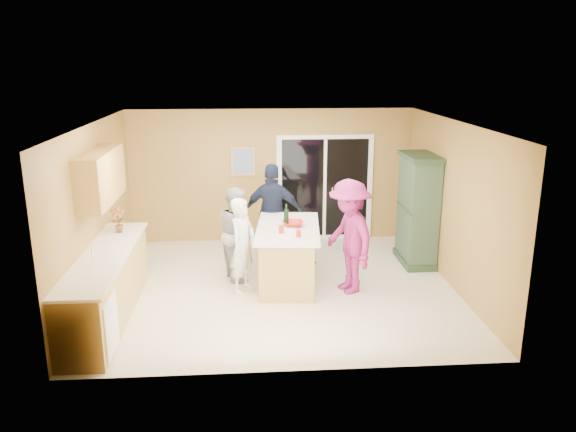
{
  "coord_description": "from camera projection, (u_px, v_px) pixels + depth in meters",
  "views": [
    {
      "loc": [
        -0.46,
        -8.29,
        3.5
      ],
      "look_at": [
        0.15,
        0.1,
        1.15
      ],
      "focal_mm": 35.0,
      "sensor_mm": 36.0,
      "label": 1
    }
  ],
  "objects": [
    {
      "name": "tumbler_near",
      "position": [
        281.0,
        230.0,
        8.55
      ],
      "size": [
        0.08,
        0.08,
        0.11
      ],
      "primitive_type": "cylinder",
      "rotation": [
        0.0,
        0.0,
        -0.04
      ],
      "color": "#A72012",
      "rests_on": "kitchen_island"
    },
    {
      "name": "white_plate",
      "position": [
        289.0,
        227.0,
        8.81
      ],
      "size": [
        0.28,
        0.28,
        0.02
      ],
      "primitive_type": "cylinder",
      "rotation": [
        0.0,
        0.0,
        0.18
      ],
      "color": "white",
      "rests_on": "kitchen_island"
    },
    {
      "name": "tumbler_far",
      "position": [
        299.0,
        233.0,
        8.37
      ],
      "size": [
        0.09,
        0.09,
        0.1
      ],
      "primitive_type": "cylinder",
      "rotation": [
        0.0,
        0.0,
        -0.31
      ],
      "color": "#A72012",
      "rests_on": "kitchen_island"
    },
    {
      "name": "wall_back",
      "position": [
        271.0,
        176.0,
        10.99
      ],
      "size": [
        5.5,
        0.1,
        2.6
      ],
      "primitive_type": "cube",
      "color": "tan",
      "rests_on": "ground"
    },
    {
      "name": "left_cabinet_run",
      "position": [
        104.0,
        291.0,
        7.63
      ],
      "size": [
        0.65,
        3.05,
        1.24
      ],
      "color": "tan",
      "rests_on": "floor"
    },
    {
      "name": "green_hutch",
      "position": [
        418.0,
        211.0,
        9.8
      ],
      "size": [
        0.56,
        1.06,
        1.95
      ],
      "color": "#243A25",
      "rests_on": "floor"
    },
    {
      "name": "floor",
      "position": [
        279.0,
        287.0,
        8.94
      ],
      "size": [
        5.5,
        5.5,
        0.0
      ],
      "primitive_type": "plane",
      "color": "beige",
      "rests_on": "ground"
    },
    {
      "name": "woman_grey",
      "position": [
        237.0,
        233.0,
        9.18
      ],
      "size": [
        0.77,
        0.88,
        1.53
      ],
      "primitive_type": "imported",
      "rotation": [
        0.0,
        0.0,
        1.86
      ],
      "color": "#A3A3A6",
      "rests_on": "floor"
    },
    {
      "name": "sliding_door",
      "position": [
        325.0,
        188.0,
        11.1
      ],
      "size": [
        1.9,
        0.07,
        2.1
      ],
      "color": "white",
      "rests_on": "floor"
    },
    {
      "name": "upper_cabinets",
      "position": [
        101.0,
        177.0,
        8.06
      ],
      "size": [
        0.35,
        1.6,
        0.75
      ],
      "primitive_type": "cube",
      "color": "tan",
      "rests_on": "wall_left"
    },
    {
      "name": "ceiling",
      "position": [
        278.0,
        123.0,
        8.24
      ],
      "size": [
        5.5,
        5.0,
        0.1
      ],
      "primitive_type": "cube",
      "color": "white",
      "rests_on": "wall_back"
    },
    {
      "name": "woman_magenta",
      "position": [
        349.0,
        237.0,
        8.58
      ],
      "size": [
        0.99,
        1.3,
        1.77
      ],
      "primitive_type": "imported",
      "rotation": [
        0.0,
        0.0,
        -1.25
      ],
      "color": "#8A1E53",
      "rests_on": "floor"
    },
    {
      "name": "kitchen_island",
      "position": [
        288.0,
        257.0,
        9.0
      ],
      "size": [
        1.15,
        1.89,
        0.95
      ],
      "rotation": [
        0.0,
        0.0,
        -0.1
      ],
      "color": "tan",
      "rests_on": "floor"
    },
    {
      "name": "woman_white",
      "position": [
        243.0,
        245.0,
        8.61
      ],
      "size": [
        0.58,
        0.65,
        1.49
      ],
      "primitive_type": "imported",
      "rotation": [
        0.0,
        0.0,
        1.04
      ],
      "color": "white",
      "rests_on": "floor"
    },
    {
      "name": "framed_picture",
      "position": [
        243.0,
        161.0,
        10.85
      ],
      "size": [
        0.46,
        0.04,
        0.56
      ],
      "color": "tan",
      "rests_on": "wall_back"
    },
    {
      "name": "serving_bowl",
      "position": [
        293.0,
        224.0,
        8.9
      ],
      "size": [
        0.34,
        0.34,
        0.08
      ],
      "primitive_type": "imported",
      "rotation": [
        0.0,
        0.0,
        0.03
      ],
      "color": "#A72012",
      "rests_on": "kitchen_island"
    },
    {
      "name": "wine_bottle",
      "position": [
        286.0,
        217.0,
        8.97
      ],
      "size": [
        0.08,
        0.08,
        0.34
      ],
      "rotation": [
        0.0,
        0.0,
        -0.23
      ],
      "color": "black",
      "rests_on": "kitchen_island"
    },
    {
      "name": "tulip_vase",
      "position": [
        118.0,
        220.0,
        8.55
      ],
      "size": [
        0.24,
        0.18,
        0.4
      ],
      "primitive_type": "imported",
      "rotation": [
        0.0,
        0.0,
        0.18
      ],
      "color": "#B71215",
      "rests_on": "left_cabinet_run"
    },
    {
      "name": "woman_navy",
      "position": [
        273.0,
        214.0,
        9.85
      ],
      "size": [
        1.09,
        0.58,
        1.78
      ],
      "primitive_type": "imported",
      "rotation": [
        0.0,
        0.0,
        2.99
      ],
      "color": "#181F35",
      "rests_on": "floor"
    },
    {
      "name": "wall_left",
      "position": [
        96.0,
        212.0,
        8.39
      ],
      "size": [
        0.1,
        5.0,
        2.6
      ],
      "primitive_type": "cube",
      "color": "tan",
      "rests_on": "ground"
    },
    {
      "name": "wall_front",
      "position": [
        292.0,
        266.0,
        6.19
      ],
      "size": [
        5.5,
        0.1,
        2.6
      ],
      "primitive_type": "cube",
      "color": "tan",
      "rests_on": "ground"
    },
    {
      "name": "wall_right",
      "position": [
        454.0,
        205.0,
        8.78
      ],
      "size": [
        0.1,
        5.0,
        2.6
      ],
      "primitive_type": "cube",
      "color": "tan",
      "rests_on": "ground"
    }
  ]
}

